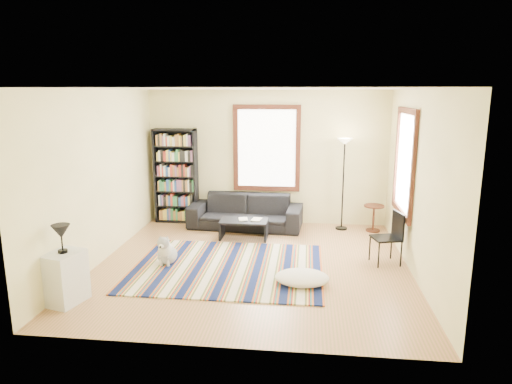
# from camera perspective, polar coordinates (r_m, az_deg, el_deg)

# --- Properties ---
(floor) EXTENTS (5.00, 5.00, 0.10)m
(floor) POSITION_cam_1_polar(r_m,az_deg,el_deg) (7.56, -0.43, -9.37)
(floor) COLOR #B77753
(floor) RESTS_ON ground
(ceiling) EXTENTS (5.00, 5.00, 0.10)m
(ceiling) POSITION_cam_1_polar(r_m,az_deg,el_deg) (7.02, -0.47, 13.19)
(ceiling) COLOR white
(ceiling) RESTS_ON floor
(wall_back) EXTENTS (5.00, 0.10, 2.80)m
(wall_back) POSITION_cam_1_polar(r_m,az_deg,el_deg) (9.65, 1.37, 4.35)
(wall_back) COLOR #FDEDAB
(wall_back) RESTS_ON floor
(wall_front) EXTENTS (5.00, 0.10, 2.80)m
(wall_front) POSITION_cam_1_polar(r_m,az_deg,el_deg) (4.70, -4.21, -4.41)
(wall_front) COLOR #FDEDAB
(wall_front) RESTS_ON floor
(wall_left) EXTENTS (0.10, 5.00, 2.80)m
(wall_left) POSITION_cam_1_polar(r_m,az_deg,el_deg) (7.87, -19.23, 1.80)
(wall_left) COLOR #FDEDAB
(wall_left) RESTS_ON floor
(wall_right) EXTENTS (0.10, 5.00, 2.80)m
(wall_right) POSITION_cam_1_polar(r_m,az_deg,el_deg) (7.30, 19.85, 0.97)
(wall_right) COLOR #FDEDAB
(wall_right) RESTS_ON floor
(window_back) EXTENTS (1.20, 0.06, 1.60)m
(window_back) POSITION_cam_1_polar(r_m,az_deg,el_deg) (9.54, 1.34, 5.48)
(window_back) COLOR white
(window_back) RESTS_ON wall_back
(window_right) EXTENTS (0.06, 1.20, 1.60)m
(window_right) POSITION_cam_1_polar(r_m,az_deg,el_deg) (8.02, 18.12, 3.52)
(window_right) COLOR white
(window_right) RESTS_ON wall_right
(rug) EXTENTS (3.00, 2.40, 0.02)m
(rug) POSITION_cam_1_polar(r_m,az_deg,el_deg) (7.41, -3.53, -9.37)
(rug) COLOR #0D1743
(rug) RESTS_ON floor
(sofa) EXTENTS (2.36, 1.06, 0.67)m
(sofa) POSITION_cam_1_polar(r_m,az_deg,el_deg) (9.42, -1.32, -2.45)
(sofa) COLOR black
(sofa) RESTS_ON floor
(bookshelf) EXTENTS (0.90, 0.30, 2.00)m
(bookshelf) POSITION_cam_1_polar(r_m,az_deg,el_deg) (9.85, -9.96, 1.98)
(bookshelf) COLOR black
(bookshelf) RESTS_ON floor
(coffee_table) EXTENTS (1.02, 0.78, 0.36)m
(coffee_table) POSITION_cam_1_polar(r_m,az_deg,el_deg) (8.77, -1.51, -4.65)
(coffee_table) COLOR black
(coffee_table) RESTS_ON floor
(book_a) EXTENTS (0.26, 0.21, 0.02)m
(book_a) POSITION_cam_1_polar(r_m,az_deg,el_deg) (8.73, -2.17, -3.44)
(book_a) COLOR beige
(book_a) RESTS_ON coffee_table
(book_b) EXTENTS (0.21, 0.26, 0.02)m
(book_b) POSITION_cam_1_polar(r_m,az_deg,el_deg) (8.74, -0.50, -3.41)
(book_b) COLOR beige
(book_b) RESTS_ON coffee_table
(floor_cushion) EXTENTS (0.86, 0.69, 0.20)m
(floor_cushion) POSITION_cam_1_polar(r_m,az_deg,el_deg) (6.81, 5.78, -10.61)
(floor_cushion) COLOR white
(floor_cushion) RESTS_ON floor
(floor_lamp) EXTENTS (0.36, 0.36, 1.86)m
(floor_lamp) POSITION_cam_1_polar(r_m,az_deg,el_deg) (9.33, 10.83, 0.92)
(floor_lamp) COLOR black
(floor_lamp) RESTS_ON floor
(side_table) EXTENTS (0.52, 0.52, 0.54)m
(side_table) POSITION_cam_1_polar(r_m,az_deg,el_deg) (9.47, 14.47, -3.19)
(side_table) COLOR #401C10
(side_table) RESTS_ON floor
(folding_chair) EXTENTS (0.51, 0.50, 0.86)m
(folding_chair) POSITION_cam_1_polar(r_m,az_deg,el_deg) (7.73, 15.94, -5.57)
(folding_chair) COLOR black
(folding_chair) RESTS_ON floor
(white_cabinet) EXTENTS (0.49, 0.58, 0.70)m
(white_cabinet) POSITION_cam_1_polar(r_m,az_deg,el_deg) (6.64, -22.73, -9.85)
(white_cabinet) COLOR silver
(white_cabinet) RESTS_ON floor
(table_lamp) EXTENTS (0.29, 0.29, 0.38)m
(table_lamp) POSITION_cam_1_polar(r_m,az_deg,el_deg) (6.46, -23.13, -5.40)
(table_lamp) COLOR black
(table_lamp) RESTS_ON white_cabinet
(dog) EXTENTS (0.37, 0.51, 0.50)m
(dog) POSITION_cam_1_polar(r_m,az_deg,el_deg) (7.62, -11.04, -7.02)
(dog) COLOR #B1B1B1
(dog) RESTS_ON floor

